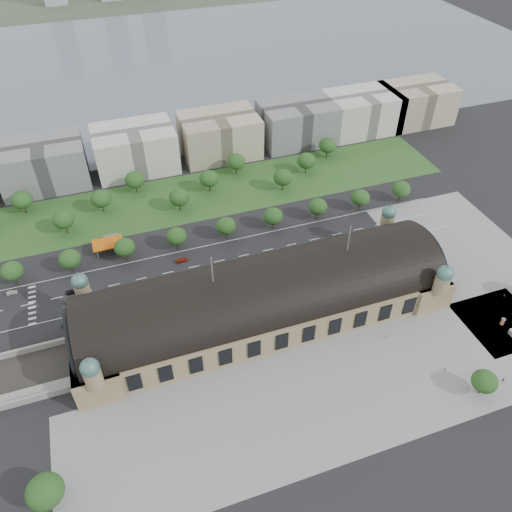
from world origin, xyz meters
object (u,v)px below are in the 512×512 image
object	(u,v)px
traffic_car_4	(256,259)
pedestrian_2	(504,295)
traffic_car_3	(182,260)
advertising_column	(503,322)
parked_car_3	(99,309)
bus_mid	(254,262)
traffic_car_2	(72,292)
pedestrian_1	(445,369)
parked_car_5	(170,292)
pedestrian_0	(387,336)
petrol_station	(110,241)
parked_car_1	(103,308)
parked_car_6	(156,302)
bus_east	(263,260)
parked_car_0	(66,324)
traffic_car_1	(12,293)
bus_west	(218,276)
pedestrian_4	(503,380)
traffic_car_6	(362,237)
parked_car_4	(122,304)
parked_car_2	(144,305)

from	to	relation	value
traffic_car_4	pedestrian_2	bearing A→B (deg)	58.60
traffic_car_3	advertising_column	size ratio (longest dim) A/B	1.73
parked_car_3	bus_mid	distance (m)	70.05
traffic_car_2	pedestrian_1	xyz separation A→B (m)	(127.48, -86.96, 0.09)
parked_car_5	pedestrian_0	size ratio (longest dim) A/B	3.67
petrol_station	traffic_car_4	distance (m)	70.10
traffic_car_3	pedestrian_1	size ratio (longest dim) A/B	3.15
traffic_car_3	parked_car_1	world-z (taller)	traffic_car_3
parked_car_6	parked_car_3	bearing A→B (deg)	-127.34
parked_car_1	bus_east	bearing A→B (deg)	56.75
pedestrian_2	parked_car_0	bearing A→B (deg)	50.06
traffic_car_1	pedestrian_1	bearing A→B (deg)	-122.17
parked_car_3	parked_car_6	bearing A→B (deg)	44.57
parked_car_0	bus_mid	size ratio (longest dim) A/B	0.34
parked_car_1	bus_west	bearing A→B (deg)	54.64
bus_mid	pedestrian_2	size ratio (longest dim) A/B	7.61
pedestrian_1	bus_west	bearing A→B (deg)	54.86
parked_car_0	pedestrian_4	size ratio (longest dim) A/B	2.43
parked_car_5	pedestrian_1	distance (m)	114.02
traffic_car_6	parked_car_6	size ratio (longest dim) A/B	0.87
petrol_station	parked_car_4	bearing A→B (deg)	-90.63
parked_car_0	petrol_station	bearing A→B (deg)	126.81
parked_car_1	parked_car_4	world-z (taller)	parked_car_1
bus_east	pedestrian_0	world-z (taller)	bus_east
traffic_car_6	pedestrian_2	distance (m)	67.47
parked_car_1	parked_car_6	distance (m)	21.82
bus_east	advertising_column	size ratio (longest dim) A/B	3.36
bus_east	pedestrian_0	bearing A→B (deg)	-148.69
traffic_car_3	bus_east	xyz separation A→B (m)	(35.26, -12.87, 0.69)
traffic_car_2	pedestrian_2	size ratio (longest dim) A/B	3.29
bus_east	advertising_column	distance (m)	102.98
parked_car_5	parked_car_6	world-z (taller)	parked_car_5
petrol_station	bus_east	bearing A→B (deg)	-28.09
petrol_station	pedestrian_0	world-z (taller)	petrol_station
pedestrian_0	pedestrian_2	size ratio (longest dim) A/B	0.93
pedestrian_0	pedestrian_4	bearing A→B (deg)	-25.12
parked_car_1	parked_car_6	size ratio (longest dim) A/B	0.95
bus_west	bus_east	xyz separation A→B (m)	(22.84, 3.61, -0.20)
pedestrian_0	pedestrian_1	bearing A→B (deg)	-36.93
parked_car_0	pedestrian_1	distance (m)	148.17
parked_car_6	pedestrian_1	xyz separation A→B (m)	(94.64, -68.98, 0.06)
parked_car_0	parked_car_3	distance (m)	13.97
petrol_station	pedestrian_0	distance (m)	133.22
parked_car_3	parked_car_0	bearing A→B (deg)	-111.28
parked_car_6	bus_west	size ratio (longest dim) A/B	0.47
traffic_car_6	pedestrian_0	xyz separation A→B (m)	(-20.61, -58.89, 0.12)
traffic_car_3	parked_car_2	world-z (taller)	traffic_car_3
traffic_car_2	pedestrian_4	distance (m)	174.41
parked_car_6	bus_east	world-z (taller)	bus_east
bus_west	pedestrian_2	world-z (taller)	bus_west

